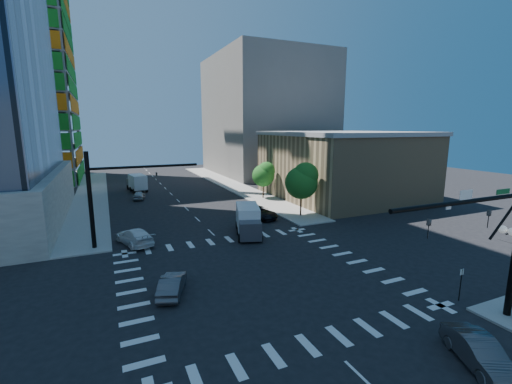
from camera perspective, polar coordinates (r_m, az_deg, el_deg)
ground at (r=27.19m, az=-0.04°, el=-13.72°), size 160.00×160.00×0.00m
road_markings at (r=27.19m, az=-0.04°, el=-13.71°), size 20.00×20.00×0.01m
sidewalk_ne at (r=67.49m, az=-4.09°, el=1.17°), size 5.00×60.00×0.15m
sidewalk_nw at (r=63.67m, az=-25.75°, el=-0.46°), size 5.00×60.00×0.15m
commercial_building at (r=57.04m, az=14.16°, el=4.43°), size 20.50×22.50×10.60m
bg_building_ne at (r=86.05m, az=1.61°, el=12.56°), size 24.00×30.00×28.00m
signal_mast_se at (r=24.25m, az=36.49°, el=-6.36°), size 10.51×2.48×9.00m
signal_mast_nw at (r=34.62m, az=-23.53°, el=0.25°), size 10.20×0.40×9.00m
tree_south at (r=43.49m, az=7.79°, el=1.95°), size 4.16×4.16×6.82m
tree_north at (r=54.18m, az=1.38°, el=3.02°), size 3.54×3.52×5.78m
no_parking_sign at (r=26.70m, az=30.98°, el=-12.58°), size 0.30×0.06×2.20m
car_nb_right at (r=20.91m, az=33.18°, el=-21.45°), size 3.05×4.56×1.42m
car_nb_far at (r=42.92m, az=0.62°, el=-3.47°), size 3.78×5.71×1.46m
car_sb_near at (r=35.63m, az=-19.58°, el=-7.01°), size 3.75×5.79×1.56m
car_sb_mid at (r=57.30m, az=-18.89°, el=-0.50°), size 2.36×4.18×1.34m
car_sb_cross at (r=24.88m, az=-13.81°, el=-14.75°), size 2.79×4.38×1.36m
box_truck_near at (r=36.17m, az=-1.27°, el=-5.20°), size 4.05×6.19×3.00m
box_truck_far at (r=65.04m, az=-19.28°, el=1.35°), size 3.27×6.02×3.00m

